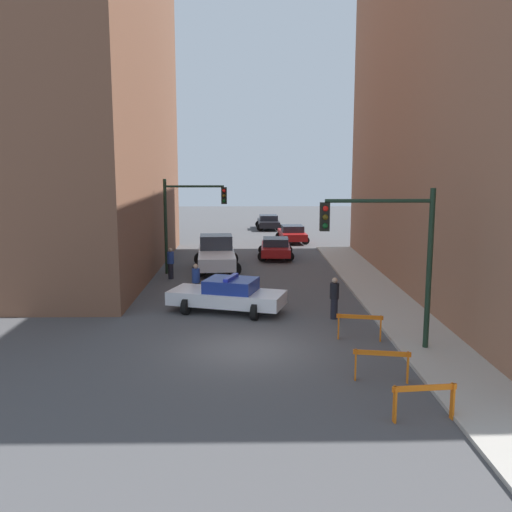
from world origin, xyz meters
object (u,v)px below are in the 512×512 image
(traffic_light_far, at_px, (186,212))
(pedestrian_crossing, at_px, (196,282))
(parked_car_mid, at_px, (292,233))
(barrier_mid, at_px, (382,360))
(parked_car_far, at_px, (268,222))
(barrier_front, at_px, (424,396))
(barrier_back, at_px, (360,323))
(pedestrian_sidewalk, at_px, (334,298))
(police_car, at_px, (228,295))
(pedestrian_corner, at_px, (171,263))
(traffic_light_near, at_px, (394,245))
(white_truck, at_px, (216,254))
(parked_car_near, at_px, (276,248))

(traffic_light_far, distance_m, pedestrian_crossing, 6.76)
(parked_car_mid, distance_m, barrier_mid, 27.94)
(parked_car_far, distance_m, pedestrian_crossing, 27.11)
(parked_car_mid, bearing_deg, barrier_mid, -92.06)
(barrier_front, distance_m, barrier_back, 6.26)
(pedestrian_sidewalk, bearing_deg, pedestrian_crossing, -164.87)
(traffic_light_far, relative_size, parked_car_mid, 1.19)
(traffic_light_far, distance_m, police_car, 8.96)
(police_car, xyz_separation_m, barrier_back, (4.70, -3.81, -0.11))
(pedestrian_corner, xyz_separation_m, barrier_mid, (7.82, -14.34, -0.24))
(pedestrian_crossing, distance_m, barrier_mid, 11.33)
(traffic_light_near, bearing_deg, police_car, 137.80)
(barrier_front, bearing_deg, traffic_light_far, 112.55)
(white_truck, distance_m, pedestrian_crossing, 7.28)
(traffic_light_far, height_order, parked_car_far, traffic_light_far)
(pedestrian_corner, xyz_separation_m, pedestrian_sidewalk, (7.46, -7.86, 0.00))
(traffic_light_near, bearing_deg, pedestrian_corner, 126.63)
(traffic_light_far, bearing_deg, pedestrian_corner, -116.13)
(pedestrian_corner, bearing_deg, traffic_light_far, -6.46)
(pedestrian_crossing, xyz_separation_m, pedestrian_corner, (-1.76, 4.77, 0.00))
(pedestrian_sidewalk, distance_m, barrier_back, 2.76)
(white_truck, xyz_separation_m, barrier_mid, (5.54, -16.83, -0.29))
(barrier_mid, bearing_deg, pedestrian_sidewalk, 93.16)
(pedestrian_sidewalk, bearing_deg, pedestrian_corner, 177.09)
(white_truck, bearing_deg, barrier_mid, -75.63)
(police_car, xyz_separation_m, pedestrian_sidewalk, (4.22, -1.10, 0.14))
(police_car, bearing_deg, traffic_light_far, 34.70)
(police_car, bearing_deg, parked_car_far, 11.91)
(police_car, relative_size, barrier_back, 3.19)
(traffic_light_far, distance_m, barrier_front, 19.93)
(parked_car_far, relative_size, pedestrian_crossing, 2.62)
(parked_car_near, xyz_separation_m, barrier_back, (2.08, -17.04, -0.06))
(parked_car_near, xyz_separation_m, pedestrian_crossing, (-4.10, -11.24, 0.19))
(traffic_light_far, height_order, parked_car_mid, traffic_light_far)
(parked_car_far, height_order, barrier_back, parked_car_far)
(parked_car_near, height_order, barrier_back, parked_car_near)
(traffic_light_near, height_order, pedestrian_sidewalk, traffic_light_near)
(parked_car_near, height_order, pedestrian_crossing, pedestrian_crossing)
(barrier_mid, bearing_deg, police_car, 121.13)
(pedestrian_crossing, bearing_deg, parked_car_near, -41.34)
(pedestrian_crossing, relative_size, barrier_back, 1.05)
(traffic_light_far, height_order, pedestrian_sidewalk, traffic_light_far)
(pedestrian_corner, height_order, barrier_mid, pedestrian_corner)
(traffic_light_near, xyz_separation_m, barrier_back, (-0.78, 1.16, -2.91))
(traffic_light_far, xyz_separation_m, parked_car_far, (5.29, 20.61, -2.72))
(parked_car_far, height_order, barrier_mid, parked_car_far)
(parked_car_mid, height_order, pedestrian_crossing, pedestrian_crossing)
(traffic_light_far, distance_m, barrier_back, 14.27)
(barrier_mid, bearing_deg, pedestrian_corner, 118.60)
(traffic_light_near, xyz_separation_m, police_car, (-5.48, 4.97, -2.81))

